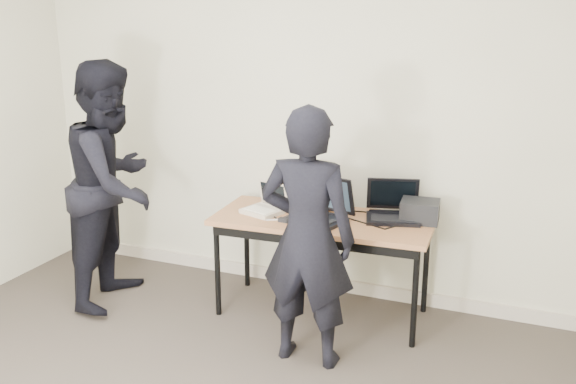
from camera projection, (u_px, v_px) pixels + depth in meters
The scene contains 13 objects.
room at pixel (124, 197), 2.71m from camera, with size 4.60×4.60×2.80m.
desk at pixel (322, 227), 4.43m from camera, with size 1.53×0.72×0.72m.
laptop_beige at pixel (265, 207), 4.54m from camera, with size 0.32×0.32×0.21m.
laptop_center at pixel (320, 210), 4.38m from camera, with size 0.46×0.45×0.29m.
laptop_right at pixel (393, 210), 4.41m from camera, with size 0.44×0.42×0.26m.
leather_satchel at pixel (310, 190), 4.65m from camera, with size 0.36×0.18×0.25m.
tissue at pixel (314, 169), 4.60m from camera, with size 0.13×0.10×0.08m, color white.
equipment_box at pixel (420, 211), 4.34m from camera, with size 0.25×0.21×0.15m, color black.
power_brick at pixel (284, 220), 4.34m from camera, with size 0.07×0.04×0.03m, color black.
cables at pixel (329, 219), 4.40m from camera, with size 1.15×0.44×0.01m.
person_typist at pixel (307, 238), 3.81m from camera, with size 0.58×0.38×1.60m, color black.
person_observer at pixel (114, 184), 4.64m from camera, with size 0.86×0.67×1.78m, color black.
baseboard at pixel (306, 279), 5.06m from camera, with size 4.50×0.03×0.10m, color #B8AC99.
Camera 1 is at (1.62, -2.15, 2.12)m, focal length 40.00 mm.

